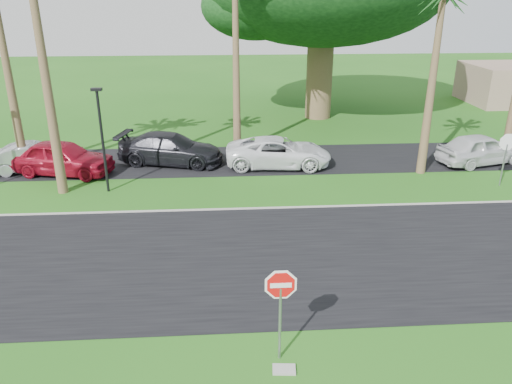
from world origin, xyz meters
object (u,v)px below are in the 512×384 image
at_px(stop_sign_near, 281,297).
at_px(car_dark, 171,149).
at_px(car_silver, 36,158).
at_px(car_pickup, 481,149).
at_px(car_red, 62,158).
at_px(stop_sign_far, 506,149).
at_px(car_minivan, 278,153).

bearing_deg(stop_sign_near, car_dark, 104.76).
height_order(car_silver, car_dark, car_dark).
bearing_deg(car_dark, car_pickup, -80.76).
xyz_separation_m(car_red, car_pickup, (21.16, 0.21, -0.05)).
bearing_deg(stop_sign_far, car_minivan, -18.87).
distance_m(car_silver, car_pickup, 22.63).
bearing_deg(car_pickup, stop_sign_near, 124.98).
xyz_separation_m(stop_sign_near, car_silver, (-10.59, 14.44, -1.07)).
relative_size(stop_sign_near, car_dark, 0.48).
height_order(stop_sign_far, car_red, stop_sign_far).
distance_m(stop_sign_near, car_silver, 17.94).
bearing_deg(car_red, car_silver, 83.74).
bearing_deg(car_minivan, stop_sign_far, -104.67).
bearing_deg(car_dark, car_minivan, -85.24).
xyz_separation_m(stop_sign_near, car_pickup, (12.04, 14.12, -0.98)).
relative_size(car_red, car_dark, 0.91).
bearing_deg(stop_sign_near, car_silver, 126.26).
height_order(stop_sign_far, car_pickup, stop_sign_far).
distance_m(car_red, car_dark, 5.27).
bearing_deg(car_silver, stop_sign_near, -152.26).
relative_size(car_silver, car_red, 0.87).
xyz_separation_m(stop_sign_near, stop_sign_far, (11.50, 11.00, 0.00)).
bearing_deg(car_pickup, car_silver, 74.63).
height_order(car_dark, car_minivan, car_dark).
bearing_deg(stop_sign_far, car_red, -8.05).
xyz_separation_m(car_silver, car_red, (1.47, -0.53, 0.13)).
bearing_deg(stop_sign_near, stop_sign_far, 43.73).
xyz_separation_m(stop_sign_far, car_silver, (-22.09, 3.44, -1.07)).
relative_size(stop_sign_near, car_red, 0.53).
height_order(car_red, car_dark, car_red).
bearing_deg(car_minivan, car_silver, 94.05).
bearing_deg(car_dark, car_silver, 110.01).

